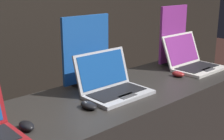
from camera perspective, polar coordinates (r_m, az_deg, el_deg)
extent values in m
ellipsoid|color=black|center=(1.49, -15.37, -9.80)|extent=(0.06, 0.10, 0.04)
cube|color=#B7B7BC|center=(1.84, 1.31, -4.51)|extent=(0.39, 0.23, 0.02)
cube|color=black|center=(1.85, 0.94, -4.02)|extent=(0.34, 0.16, 0.00)
cube|color=#3F3F42|center=(1.79, 2.87, -4.72)|extent=(0.11, 0.05, 0.00)
cube|color=#B7B7BC|center=(1.91, -1.79, 0.08)|extent=(0.39, 0.08, 0.23)
cube|color=#194C99|center=(1.90, -1.66, 0.09)|extent=(0.35, 0.06, 0.20)
ellipsoid|color=black|center=(1.67, -4.29, -6.47)|extent=(0.07, 0.11, 0.03)
cube|color=black|center=(2.06, -4.58, -2.24)|extent=(0.20, 0.07, 0.02)
cube|color=#1E59B2|center=(2.00, -4.73, 3.87)|extent=(0.36, 0.02, 0.42)
cube|color=silver|center=(2.46, 15.68, 0.19)|extent=(0.39, 0.25, 0.02)
cube|color=black|center=(2.46, 15.33, 0.54)|extent=(0.34, 0.17, 0.00)
cube|color=#3F3F42|center=(2.42, 17.20, 0.10)|extent=(0.11, 0.05, 0.00)
cube|color=silver|center=(2.52, 12.58, 3.73)|extent=(0.39, 0.11, 0.24)
cube|color=#8C338C|center=(2.51, 12.70, 3.77)|extent=(0.35, 0.09, 0.20)
ellipsoid|color=maroon|center=(2.26, 12.00, -0.73)|extent=(0.07, 0.10, 0.04)
cube|color=black|center=(2.59, 10.82, 1.39)|extent=(0.17, 0.07, 0.02)
cube|color=purple|center=(2.55, 11.10, 6.50)|extent=(0.31, 0.02, 0.44)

